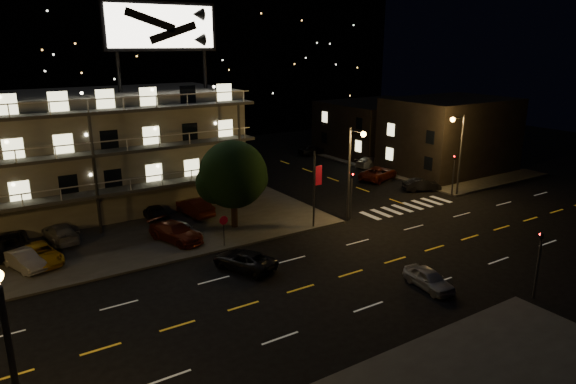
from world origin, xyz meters
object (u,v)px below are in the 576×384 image
lot_car_4 (181,230)px  road_car_east (429,279)px  lot_car_2 (40,254)px  side_car_0 (422,185)px  tree (233,176)px  lot_car_7 (60,233)px  road_car_west (244,260)px

lot_car_4 → road_car_east: size_ratio=1.08×
lot_car_2 → side_car_0: bearing=-14.0°
lot_car_4 → road_car_east: 18.71m
lot_car_2 → road_car_east: lot_car_2 is taller
lot_car_4 → road_car_east: bearing=-76.4°
tree → lot_car_2: tree is taller
lot_car_2 → lot_car_4: bearing=-17.4°
tree → road_car_east: size_ratio=1.98×
side_car_0 → road_car_east: (-16.07, -15.55, -0.02)m
lot_car_4 → lot_car_7: (-7.88, 4.40, 0.00)m
tree → lot_car_7: 13.67m
lot_car_2 → road_car_east: 25.87m
road_car_east → road_car_west: bearing=139.7°
lot_car_7 → lot_car_4: bearing=144.5°
lot_car_2 → lot_car_7: size_ratio=0.97×
lot_car_7 → road_car_west: lot_car_7 is taller
lot_car_2 → road_car_west: bearing=-47.7°
lot_car_2 → road_car_west: lot_car_2 is taller
road_car_west → tree: bearing=-135.5°
lot_car_4 → road_car_west: size_ratio=0.85×
road_car_west → lot_car_2: bearing=-59.0°
tree → road_car_west: size_ratio=1.56×
lot_car_2 → lot_car_4: size_ratio=1.15×
side_car_0 → road_car_east: size_ratio=1.06×
lot_car_4 → side_car_0: size_ratio=1.01×
lot_car_7 → road_car_east: (17.72, -20.31, -0.20)m
tree → side_car_0: bearing=-1.4°
lot_car_2 → road_car_east: (19.62, -16.85, -0.15)m
lot_car_2 → tree: bearing=-15.0°
road_car_east → road_car_west: size_ratio=0.79×
lot_car_4 → road_car_east: (9.84, -15.91, -0.20)m
side_car_0 → lot_car_4: bearing=112.3°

